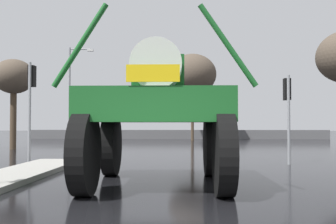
{
  "coord_description": "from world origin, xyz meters",
  "views": [
    {
      "loc": [
        0.65,
        -5.81,
        1.56
      ],
      "look_at": [
        0.06,
        8.28,
        1.96
      ],
      "focal_mm": 42.39,
      "sensor_mm": 36.0,
      "label": 1
    }
  ],
  "objects_px": {
    "traffic_signal_near_right": "(287,100)",
    "bare_tree_left": "(14,78)",
    "oversize_sprayer": "(158,112)",
    "traffic_signal_near_left": "(31,90)",
    "bare_tree_far_center": "(192,75)",
    "sedan_ahead": "(222,137)",
    "streetlight_far_left": "(71,89)"
  },
  "relations": [
    {
      "from": "traffic_signal_near_left",
      "to": "bare_tree_left",
      "type": "distance_m",
      "value": 9.24
    },
    {
      "from": "streetlight_far_left",
      "to": "traffic_signal_near_left",
      "type": "bearing_deg",
      "value": -78.75
    },
    {
      "from": "traffic_signal_near_right",
      "to": "streetlight_far_left",
      "type": "distance_m",
      "value": 22.42
    },
    {
      "from": "traffic_signal_near_right",
      "to": "traffic_signal_near_left",
      "type": "bearing_deg",
      "value": -179.95
    },
    {
      "from": "oversize_sprayer",
      "to": "bare_tree_left",
      "type": "height_order",
      "value": "bare_tree_left"
    },
    {
      "from": "traffic_signal_near_right",
      "to": "bare_tree_far_center",
      "type": "relative_size",
      "value": 0.43
    },
    {
      "from": "sedan_ahead",
      "to": "streetlight_far_left",
      "type": "distance_m",
      "value": 15.03
    },
    {
      "from": "oversize_sprayer",
      "to": "sedan_ahead",
      "type": "xyz_separation_m",
      "value": [
        2.99,
        14.57,
        -1.14
      ]
    },
    {
      "from": "sedan_ahead",
      "to": "traffic_signal_near_right",
      "type": "relative_size",
      "value": 1.24
    },
    {
      "from": "oversize_sprayer",
      "to": "traffic_signal_near_right",
      "type": "distance_m",
      "value": 7.0
    },
    {
      "from": "oversize_sprayer",
      "to": "sedan_ahead",
      "type": "height_order",
      "value": "oversize_sprayer"
    },
    {
      "from": "oversize_sprayer",
      "to": "sedan_ahead",
      "type": "relative_size",
      "value": 1.26
    },
    {
      "from": "oversize_sprayer",
      "to": "traffic_signal_near_left",
      "type": "height_order",
      "value": "oversize_sprayer"
    },
    {
      "from": "bare_tree_left",
      "to": "bare_tree_far_center",
      "type": "distance_m",
      "value": 16.95
    },
    {
      "from": "oversize_sprayer",
      "to": "bare_tree_left",
      "type": "relative_size",
      "value": 0.97
    },
    {
      "from": "streetlight_far_left",
      "to": "bare_tree_far_center",
      "type": "xyz_separation_m",
      "value": [
        10.31,
        3.06,
        1.55
      ]
    },
    {
      "from": "traffic_signal_near_left",
      "to": "bare_tree_far_center",
      "type": "height_order",
      "value": "bare_tree_far_center"
    },
    {
      "from": "traffic_signal_near_left",
      "to": "sedan_ahead",
      "type": "bearing_deg",
      "value": 48.29
    },
    {
      "from": "traffic_signal_near_right",
      "to": "streetlight_far_left",
      "type": "bearing_deg",
      "value": 127.31
    },
    {
      "from": "sedan_ahead",
      "to": "oversize_sprayer",
      "type": "bearing_deg",
      "value": 171.64
    },
    {
      "from": "sedan_ahead",
      "to": "bare_tree_far_center",
      "type": "xyz_separation_m",
      "value": [
        -1.58,
        11.45,
        5.32
      ]
    },
    {
      "from": "bare_tree_left",
      "to": "bare_tree_far_center",
      "type": "xyz_separation_m",
      "value": [
        11.03,
        12.75,
        1.74
      ]
    },
    {
      "from": "oversize_sprayer",
      "to": "traffic_signal_near_left",
      "type": "distance_m",
      "value": 7.54
    },
    {
      "from": "sedan_ahead",
      "to": "traffic_signal_near_right",
      "type": "xyz_separation_m",
      "value": [
        1.65,
        -9.36,
        1.76
      ]
    },
    {
      "from": "sedan_ahead",
      "to": "traffic_signal_near_right",
      "type": "bearing_deg",
      "value": -166.8
    },
    {
      "from": "oversize_sprayer",
      "to": "traffic_signal_near_left",
      "type": "xyz_separation_m",
      "value": [
        -5.36,
        5.2,
        1.03
      ]
    },
    {
      "from": "traffic_signal_near_left",
      "to": "bare_tree_left",
      "type": "height_order",
      "value": "bare_tree_left"
    },
    {
      "from": "sedan_ahead",
      "to": "traffic_signal_near_left",
      "type": "height_order",
      "value": "traffic_signal_near_left"
    },
    {
      "from": "traffic_signal_near_left",
      "to": "traffic_signal_near_right",
      "type": "relative_size",
      "value": 1.16
    },
    {
      "from": "traffic_signal_near_right",
      "to": "streetlight_far_left",
      "type": "height_order",
      "value": "streetlight_far_left"
    },
    {
      "from": "traffic_signal_near_right",
      "to": "bare_tree_left",
      "type": "distance_m",
      "value": 16.48
    },
    {
      "from": "traffic_signal_near_left",
      "to": "streetlight_far_left",
      "type": "relative_size",
      "value": 0.49
    }
  ]
}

